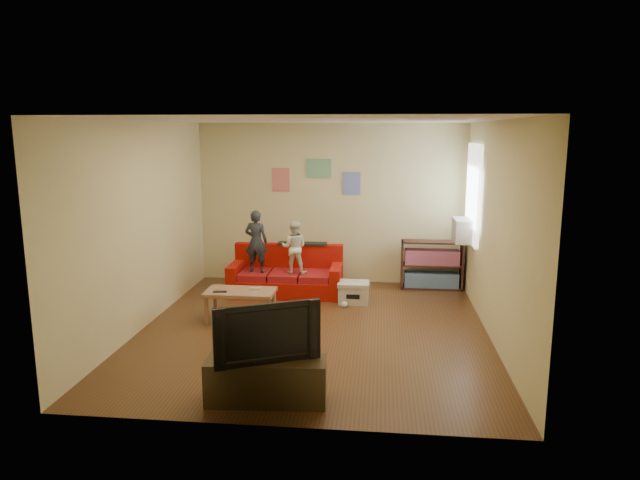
# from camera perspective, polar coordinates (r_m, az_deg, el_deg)

# --- Properties ---
(room_shell) EXTENTS (4.52, 5.02, 2.72)m
(room_shell) POSITION_cam_1_polar(r_m,az_deg,el_deg) (7.22, -0.67, 1.14)
(room_shell) COLOR brown
(room_shell) RESTS_ON ground
(sofa) EXTENTS (1.77, 0.82, 0.78)m
(sofa) POSITION_cam_1_polar(r_m,az_deg,el_deg) (9.18, -3.35, -3.71)
(sofa) COLOR #A91108
(sofa) RESTS_ON ground
(child_a) EXTENTS (0.38, 0.27, 0.99)m
(child_a) POSITION_cam_1_polar(r_m,az_deg,el_deg) (8.97, -6.41, -0.14)
(child_a) COLOR #252C34
(child_a) RESTS_ON sofa
(child_b) EXTENTS (0.40, 0.31, 0.83)m
(child_b) POSITION_cam_1_polar(r_m,az_deg,el_deg) (8.88, -2.61, -0.73)
(child_b) COLOR #EAE8CB
(child_b) RESTS_ON sofa
(coffee_table) EXTENTS (0.94, 0.52, 0.43)m
(coffee_table) POSITION_cam_1_polar(r_m,az_deg,el_deg) (7.91, -7.97, -5.44)
(coffee_table) COLOR #9C7154
(coffee_table) RESTS_ON ground
(remote) EXTENTS (0.19, 0.08, 0.02)m
(remote) POSITION_cam_1_polar(r_m,az_deg,el_deg) (7.84, -9.97, -5.11)
(remote) COLOR black
(remote) RESTS_ON coffee_table
(game_controller) EXTENTS (0.15, 0.06, 0.03)m
(game_controller) POSITION_cam_1_polar(r_m,az_deg,el_deg) (7.89, -6.48, -4.87)
(game_controller) COLOR silver
(game_controller) RESTS_ON coffee_table
(bookshelf) EXTENTS (1.00, 0.30, 0.80)m
(bookshelf) POSITION_cam_1_polar(r_m,az_deg,el_deg) (9.57, 11.09, -2.70)
(bookshelf) COLOR #3F231D
(bookshelf) RESTS_ON ground
(window) EXTENTS (0.04, 1.08, 1.48)m
(window) POSITION_cam_1_polar(r_m,az_deg,el_deg) (8.88, 15.05, 4.49)
(window) COLOR white
(window) RESTS_ON room_shell
(ac_unit) EXTENTS (0.28, 0.55, 0.35)m
(ac_unit) POSITION_cam_1_polar(r_m,az_deg,el_deg) (8.94, 14.11, 0.94)
(ac_unit) COLOR #B7B2A3
(ac_unit) RESTS_ON window
(artwork_left) EXTENTS (0.30, 0.01, 0.40)m
(artwork_left) POSITION_cam_1_polar(r_m,az_deg,el_deg) (9.74, -3.95, 6.02)
(artwork_left) COLOR #D87266
(artwork_left) RESTS_ON room_shell
(artwork_center) EXTENTS (0.42, 0.01, 0.32)m
(artwork_center) POSITION_cam_1_polar(r_m,az_deg,el_deg) (9.63, -0.12, 7.19)
(artwork_center) COLOR #72B27F
(artwork_center) RESTS_ON room_shell
(artwork_right) EXTENTS (0.30, 0.01, 0.38)m
(artwork_right) POSITION_cam_1_polar(r_m,az_deg,el_deg) (9.61, 3.16, 5.67)
(artwork_right) COLOR #727FCC
(artwork_right) RESTS_ON room_shell
(file_box) EXTENTS (0.47, 0.36, 0.32)m
(file_box) POSITION_cam_1_polar(r_m,az_deg,el_deg) (8.68, 3.37, -5.24)
(file_box) COLOR beige
(file_box) RESTS_ON ground
(tv_stand) EXTENTS (1.17, 0.46, 0.43)m
(tv_stand) POSITION_cam_1_polar(r_m,az_deg,el_deg) (5.65, -5.40, -13.83)
(tv_stand) COLOR #41321C
(tv_stand) RESTS_ON ground
(television) EXTENTS (0.98, 0.55, 0.59)m
(television) POSITION_cam_1_polar(r_m,az_deg,el_deg) (5.46, -5.50, -8.98)
(television) COLOR black
(television) RESTS_ON tv_stand
(tissue) EXTENTS (0.10, 0.10, 0.09)m
(tissue) POSITION_cam_1_polar(r_m,az_deg,el_deg) (8.48, 2.46, -6.45)
(tissue) COLOR white
(tissue) RESTS_ON ground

